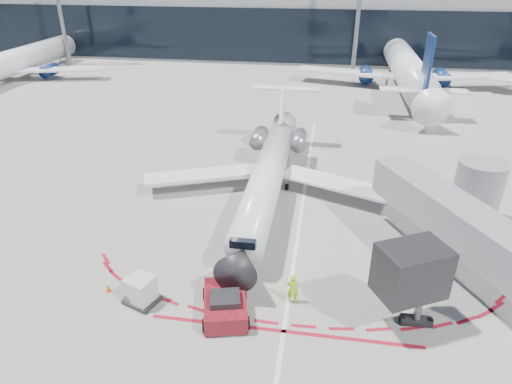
% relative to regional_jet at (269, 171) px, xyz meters
% --- Properties ---
extents(ground, '(260.00, 260.00, 0.00)m').
position_rel_regional_jet_xyz_m(ground, '(2.80, -3.32, -2.12)').
color(ground, gray).
rests_on(ground, ground).
extents(apron_centerline, '(0.25, 40.00, 0.01)m').
position_rel_regional_jet_xyz_m(apron_centerline, '(2.80, -1.32, -2.11)').
color(apron_centerline, silver).
rests_on(apron_centerline, ground).
extents(apron_stop_bar, '(14.00, 0.25, 0.01)m').
position_rel_regional_jet_xyz_m(apron_stop_bar, '(2.80, -14.82, -2.11)').
color(apron_stop_bar, maroon).
rests_on(apron_stop_bar, ground).
extents(terminal_building, '(150.00, 24.15, 24.00)m').
position_rel_regional_jet_xyz_m(terminal_building, '(2.80, 61.65, 6.40)').
color(terminal_building, '#9C9FA2').
rests_on(terminal_building, ground).
extents(jet_bridge, '(10.03, 15.20, 4.90)m').
position_rel_regional_jet_xyz_m(jet_bridge, '(12.59, -6.34, 0.89)').
color(jet_bridge, gray).
rests_on(jet_bridge, ground).
extents(regional_jet, '(20.55, 25.34, 6.35)m').
position_rel_regional_jet_xyz_m(regional_jet, '(0.00, 0.00, 0.00)').
color(regional_jet, white).
rests_on(regional_jet, ground).
extents(pushback_tug, '(3.10, 5.74, 1.46)m').
position_rel_regional_jet_xyz_m(pushback_tug, '(-0.42, -14.02, -1.47)').
color(pushback_tug, '#540C13').
rests_on(pushback_tug, ground).
extents(ramp_worker, '(0.73, 0.54, 1.84)m').
position_rel_regional_jet_xyz_m(ramp_worker, '(3.02, -12.53, -1.20)').
color(ramp_worker, '#9EE418').
rests_on(ramp_worker, ground).
extents(uld_container, '(2.14, 1.99, 1.63)m').
position_rel_regional_jet_xyz_m(uld_container, '(-5.18, -13.86, -1.31)').
color(uld_container, black).
rests_on(uld_container, ground).
extents(safety_cone_left, '(0.34, 0.34, 0.47)m').
position_rel_regional_jet_xyz_m(safety_cone_left, '(-7.44, -13.29, -1.89)').
color(safety_cone_left, '#F13F05').
rests_on(safety_cone_left, ground).
extents(bg_airliner_0, '(32.67, 34.59, 10.57)m').
position_rel_regional_jet_xyz_m(bg_airliner_0, '(-44.44, 33.99, 3.16)').
color(bg_airliner_0, white).
rests_on(bg_airliner_0, ground).
extents(bg_airliner_1, '(37.05, 39.22, 11.99)m').
position_rel_regional_jet_xyz_m(bg_airliner_1, '(14.92, 38.11, 3.87)').
color(bg_airliner_1, white).
rests_on(bg_airliner_1, ground).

